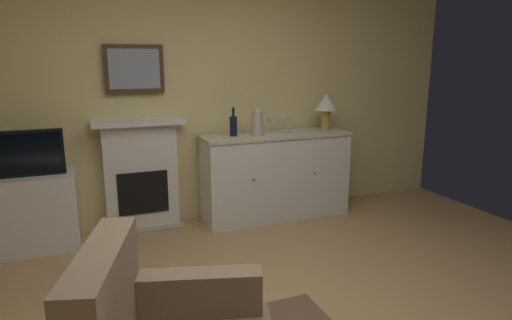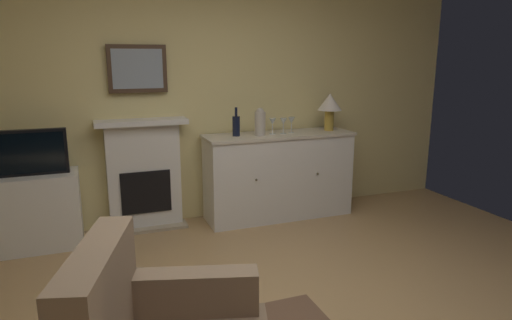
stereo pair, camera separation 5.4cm
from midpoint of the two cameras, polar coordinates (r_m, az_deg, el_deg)
The scene contains 12 objects.
wall_rear at distance 4.63m, azimuth -8.35°, elevation 9.94°, with size 6.05×0.06×2.89m, color #EAD68C.
fireplace_unit at distance 4.54m, azimuth -14.83°, elevation -1.88°, with size 0.87×0.30×1.10m.
framed_picture at distance 4.44m, azimuth -15.68°, elevation 11.18°, with size 0.55×0.04×0.45m.
sideboard_cabinet at distance 4.75m, azimuth 2.22°, elevation -1.97°, with size 1.58×0.49×0.91m.
table_lamp at distance 4.88m, azimuth 8.68°, elevation 7.04°, with size 0.26×0.26×0.40m.
wine_bottle at distance 4.48m, azimuth -3.26°, elevation 4.43°, with size 0.08×0.08×0.29m.
wine_glass_left at distance 4.60m, azimuth 1.42°, elevation 4.85°, with size 0.07×0.07×0.16m.
wine_glass_center at distance 4.62m, azimuth 2.82°, elevation 4.87°, with size 0.07×0.07×0.16m.
wine_glass_right at distance 4.70m, azimuth 3.85°, elevation 4.99°, with size 0.07×0.07×0.16m.
vase_decorative at distance 4.50m, azimuth -0.18°, elevation 4.90°, with size 0.11×0.11×0.28m.
tv_cabinet at distance 4.44m, azimuth -27.04°, elevation -6.03°, with size 0.75×0.42×0.68m.
tv_set at distance 4.28m, azimuth -27.80°, elevation 0.74°, with size 0.62×0.07×0.40m.
Camera 1 is at (-1.11, -2.13, 1.67)m, focal length 31.22 mm.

